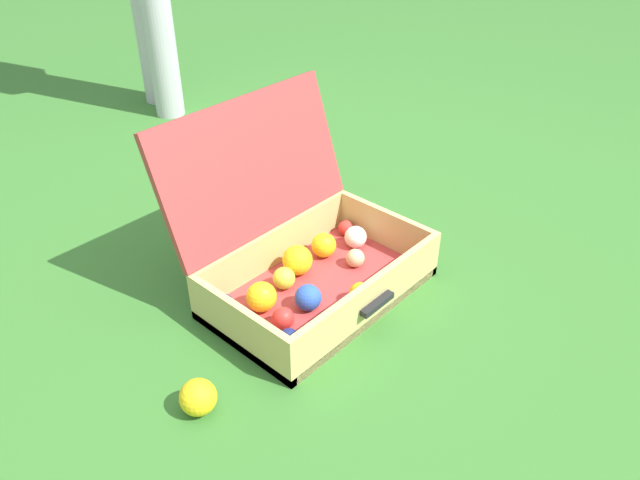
# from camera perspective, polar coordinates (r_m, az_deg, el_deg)

# --- Properties ---
(ground_plane) EXTENTS (16.00, 16.00, 0.00)m
(ground_plane) POSITION_cam_1_polar(r_m,az_deg,el_deg) (1.63, -1.87, -5.53)
(ground_plane) COLOR #336B28
(open_suitcase) EXTENTS (0.58, 0.50, 0.48)m
(open_suitcase) POSITION_cam_1_polar(r_m,az_deg,el_deg) (1.61, -1.75, -1.26)
(open_suitcase) COLOR #B23838
(open_suitcase) RESTS_ON ground
(stray_ball_on_grass) EXTENTS (0.08, 0.08, 0.08)m
(stray_ball_on_grass) POSITION_cam_1_polar(r_m,az_deg,el_deg) (1.36, -11.28, -14.16)
(stray_ball_on_grass) COLOR yellow
(stray_ball_on_grass) RESTS_ON ground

